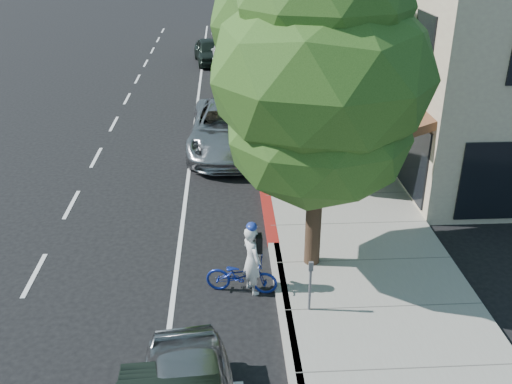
{
  "coord_description": "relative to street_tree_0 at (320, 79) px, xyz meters",
  "views": [
    {
      "loc": [
        -1.26,
        -14.49,
        8.14
      ],
      "look_at": [
        -0.44,
        -0.24,
        1.35
      ],
      "focal_mm": 40.0,
      "sensor_mm": 36.0,
      "label": 1
    }
  ],
  "objects": [
    {
      "name": "street_tree_0",
      "position": [
        0.0,
        0.0,
        0.0
      ],
      "size": [
        5.15,
        5.15,
        8.1
      ],
      "color": "black",
      "rests_on": "ground"
    },
    {
      "name": "pedestrian",
      "position": [
        2.2,
        12.76,
        -3.9
      ],
      "size": [
        1.12,
        1.06,
        1.82
      ],
      "primitive_type": "imported",
      "rotation": [
        0.0,
        0.0,
        3.72
      ],
      "color": "black",
      "rests_on": "sidewalk"
    },
    {
      "name": "curb_red_segment",
      "position": [
        -0.9,
        3.0,
        -4.89
      ],
      "size": [
        0.32,
        4.0,
        0.15
      ],
      "primitive_type": "cube",
      "color": "maroon",
      "rests_on": "ground"
    },
    {
      "name": "street_tree_2",
      "position": [
        0.0,
        12.0,
        -0.65
      ],
      "size": [
        4.4,
        4.4,
        7.02
      ],
      "color": "black",
      "rests_on": "ground"
    },
    {
      "name": "cyclist",
      "position": [
        -1.6,
        -1.0,
        -4.08
      ],
      "size": [
        0.67,
        0.77,
        1.76
      ],
      "primitive_type": "imported",
      "rotation": [
        0.0,
        0.0,
        2.05
      ],
      "color": "silver",
      "rests_on": "ground"
    },
    {
      "name": "white_pickup",
      "position": [
        -1.77,
        23.0,
        -4.13
      ],
      "size": [
        2.66,
        5.84,
        1.66
      ],
      "primitive_type": "imported",
      "rotation": [
        0.0,
        0.0,
        0.06
      ],
      "color": "silver",
      "rests_on": "ground"
    },
    {
      "name": "curb",
      "position": [
        -0.9,
        10.0,
        -4.89
      ],
      "size": [
        0.3,
        56.0,
        0.15
      ],
      "primitive_type": "cube",
      "color": "#9E998E",
      "rests_on": "ground"
    },
    {
      "name": "dark_suv_far",
      "position": [
        -3.01,
        23.85,
        -4.22
      ],
      "size": [
        2.31,
        4.56,
        1.49
      ],
      "primitive_type": "imported",
      "rotation": [
        0.0,
        0.0,
        0.13
      ],
      "color": "black",
      "rests_on": "ground"
    },
    {
      "name": "street_tree_1",
      "position": [
        0.0,
        6.0,
        0.19
      ],
      "size": [
        5.32,
        5.32,
        8.4
      ],
      "color": "black",
      "rests_on": "ground"
    },
    {
      "name": "dark_sedan",
      "position": [
        -1.46,
        13.03,
        -4.22
      ],
      "size": [
        2.02,
        4.62,
        1.48
      ],
      "primitive_type": "imported",
      "rotation": [
        0.0,
        0.0,
        0.1
      ],
      "color": "black",
      "rests_on": "ground"
    },
    {
      "name": "bicycle",
      "position": [
        -1.85,
        -1.0,
        -4.51
      ],
      "size": [
        1.82,
        0.91,
        0.91
      ],
      "primitive_type": "imported",
      "rotation": [
        0.0,
        0.0,
        1.39
      ],
      "color": "navy",
      "rests_on": "ground"
    },
    {
      "name": "storefront_building",
      "position": [
        8.7,
        20.0,
        -1.46
      ],
      "size": [
        10.0,
        36.0,
        7.0
      ],
      "primitive_type": "cube",
      "color": "beige",
      "rests_on": "ground"
    },
    {
      "name": "silver_suv",
      "position": [
        -2.02,
        8.54,
        -4.07
      ],
      "size": [
        3.19,
        6.5,
        1.78
      ],
      "primitive_type": "imported",
      "rotation": [
        0.0,
        0.0,
        -0.04
      ],
      "color": "#A1A1A5",
      "rests_on": "ground"
    },
    {
      "name": "sidewalk",
      "position": [
        1.4,
        10.0,
        -4.89
      ],
      "size": [
        4.6,
        56.0,
        0.15
      ],
      "primitive_type": "cube",
      "color": "gray",
      "rests_on": "ground"
    },
    {
      "name": "ground",
      "position": [
        -0.9,
        2.0,
        -4.96
      ],
      "size": [
        120.0,
        120.0,
        0.0
      ],
      "primitive_type": "plane",
      "color": "black",
      "rests_on": "ground"
    }
  ]
}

